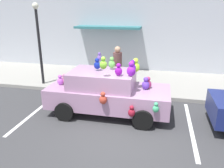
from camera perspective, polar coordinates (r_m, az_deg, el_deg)
name	(u,v)px	position (r m, az deg, el deg)	size (l,w,h in m)	color
ground_plane	(120,136)	(6.76, 1.96, -13.17)	(60.00, 60.00, 0.00)	#38383A
sidewalk	(138,81)	(11.24, 6.74, 0.66)	(24.00, 4.00, 0.15)	gray
storefront_building	(144,15)	(12.81, 8.30, 17.08)	(24.00, 1.25, 6.40)	#B2B7C1
parking_stripe_front	(191,127)	(7.62, 19.46, -10.35)	(0.12, 3.60, 0.01)	silver
parking_stripe_rear	(37,111)	(8.69, -18.72, -6.48)	(0.12, 3.60, 0.01)	silver
plush_covered_car	(107,92)	(7.76, -1.27, -2.04)	(4.19, 1.97, 2.19)	#A47B9E
teddy_bear_on_sidewalk	(83,80)	(10.41, -7.54, 1.02)	(0.29, 0.24, 0.55)	brown
street_lamp_post	(38,36)	(10.67, -18.29, 11.68)	(0.28, 0.28, 3.64)	black
pedestrian_walking_past	(117,70)	(9.55, 1.40, 3.54)	(0.37, 0.37, 1.92)	brown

